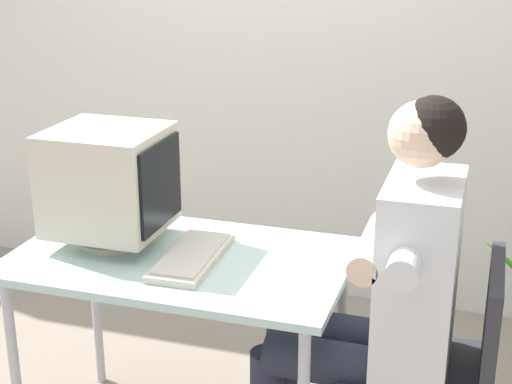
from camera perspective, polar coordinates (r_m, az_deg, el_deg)
desk at (r=2.61m, az=-5.52°, el=-6.11°), size 1.11×0.67×0.75m
crt_monitor at (r=2.65m, az=-10.73°, el=0.81°), size 0.38×0.35×0.40m
keyboard at (r=2.53m, az=-4.75°, el=-4.77°), size 0.18×0.41×0.03m
office_chair at (r=2.51m, az=13.32°, el=-12.34°), size 0.45×0.45×0.84m
person_seated at (r=2.42m, az=9.20°, el=-7.18°), size 0.74×0.60×1.34m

